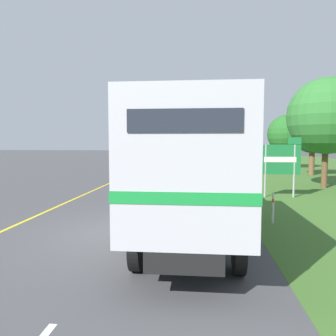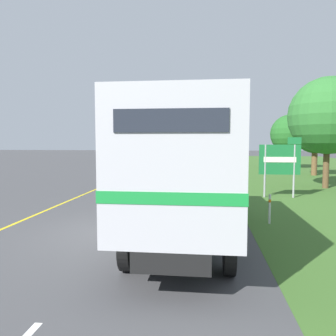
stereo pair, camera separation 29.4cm
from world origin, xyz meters
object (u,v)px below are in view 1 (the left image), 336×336
Objects in this scene: roadside_tree_mid at (313,133)px; roadside_tree_far at (287,134)px; highway_sign at (281,161)px; lead_car_black_ahead at (198,155)px; lead_car_silver_ahead at (177,152)px; roadside_tree_near at (326,116)px; delineator_post at (273,208)px; horse_trailer_truck at (191,165)px; lead_car_white at (154,162)px.

roadside_tree_mid is 0.92× the size of roadside_tree_far.
lead_car_black_ahead is at bearing 98.28° from highway_sign.
lead_car_black_ahead is 28.80m from highway_sign.
lead_car_silver_ahead is 24.25m from roadside_tree_far.
lead_car_silver_ahead is 0.63× the size of roadside_tree_near.
highway_sign reaches higher than lead_car_black_ahead.
highway_sign is 5.41m from roadside_tree_near.
roadside_tree_near reaches higher than delineator_post.
lead_car_black_ahead is 26.19m from roadside_tree_near.
horse_trailer_truck is 27.05m from roadside_tree_far.
roadside_tree_mid reaches higher than delineator_post.
delineator_post is (2.70, -33.73, -0.42)m from lead_car_black_ahead.
roadside_tree_near is at bearing -32.72° from lead_car_white.
delineator_post is at bearing -68.79° from lead_car_white.
lead_car_silver_ahead is at bearing 107.35° from roadside_tree_near.
roadside_tree_far is (-0.14, 7.31, 0.14)m from roadside_tree_mid.
horse_trailer_truck is 1.67× the size of roadside_tree_mid.
roadside_tree_far is (8.93, 25.48, 1.50)m from horse_trailer_truck.
roadside_tree_mid is at bearing 65.65° from highway_sign.
roadside_tree_near is (7.33, 10.60, 2.11)m from horse_trailer_truck.
lead_car_black_ahead is at bearing 90.20° from horse_trailer_truck.
lead_car_black_ahead is (3.44, 17.91, -0.08)m from lead_car_white.
lead_car_white is 18.24m from lead_car_black_ahead.
roadside_tree_near is at bearing 61.71° from delineator_post.
delineator_post is at bearing -118.29° from roadside_tree_near.
highway_sign reaches higher than lead_car_white.
lead_car_silver_ahead is at bearing 90.35° from lead_car_white.
roadside_tree_near is at bearing -102.97° from roadside_tree_mid.
lead_car_white reaches higher than lead_car_black_ahead.
roadside_tree_mid reaches higher than lead_car_black_ahead.
lead_car_silver_ahead reaches higher than lead_car_black_ahead.
horse_trailer_truck is 3.45m from delineator_post.
lead_car_white is at bearing -100.88° from lead_car_black_ahead.
roadside_tree_mid is at bearing -88.90° from roadside_tree_far.
horse_trailer_truck is 2.10× the size of lead_car_silver_ahead.
delineator_post is (-4.75, -8.82, -3.58)m from roadside_tree_near.
roadside_tree_near is 1.26× the size of roadside_tree_mid.
lead_car_silver_ahead is 39.77m from highway_sign.
roadside_tree_near is 6.59× the size of delineator_post.
roadside_tree_far is (1.61, 14.89, -0.61)m from roadside_tree_near.
highway_sign is (4.14, -28.49, 0.81)m from lead_car_black_ahead.
lead_car_silver_ahead is 37.23m from roadside_tree_near.
roadside_tree_far reaches higher than lead_car_silver_ahead.
lead_car_white is 14.98m from roadside_tree_far.
horse_trailer_truck is at bearing -145.48° from delineator_post.
roadside_tree_near is 10.64m from delineator_post.
roadside_tree_mid reaches higher than highway_sign.
delineator_post is at bearing -105.42° from highway_sign.
roadside_tree_far reaches higher than delineator_post.
horse_trailer_truck is 2.00× the size of lead_car_white.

